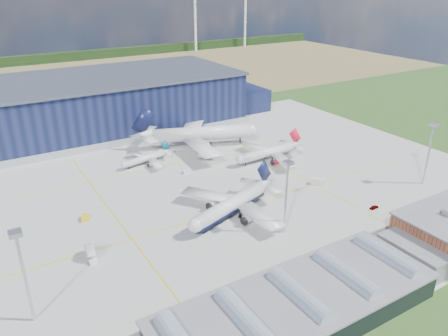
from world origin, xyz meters
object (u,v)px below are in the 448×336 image
(gse_tug_a, at_px, (338,249))
(airliner_red, at_px, (267,148))
(airliner_regional, at_px, (144,155))
(light_mast_center, at_px, (287,186))
(car_a, at_px, (374,207))
(light_mast_west, at_px, (22,263))
(airstair, at_px, (90,253))
(airliner_widebody, at_px, (201,127))
(gse_tug_b, at_px, (85,218))
(car_b, at_px, (443,213))
(gse_cart_b, at_px, (187,172))
(gse_van_a, at_px, (228,199))
(hangar, at_px, (119,103))
(airliner_navy, at_px, (231,198))
(gse_van_b, at_px, (318,182))
(light_mast_east, at_px, (431,144))

(gse_tug_a, bearing_deg, airliner_red, 62.66)
(airliner_regional, bearing_deg, light_mast_center, 91.07)
(airliner_red, bearing_deg, car_a, 94.64)
(light_mast_west, xyz_separation_m, airliner_regional, (54.18, 70.00, -11.54))
(airstair, distance_m, car_a, 89.73)
(airliner_widebody, height_order, gse_tug_b, airliner_widebody)
(light_mast_west, xyz_separation_m, car_b, (120.16, -18.00, -14.83))
(airliner_red, xyz_separation_m, gse_tug_a, (-22.02, -63.03, -4.80))
(gse_tug_a, relative_size, car_b, 1.01)
(car_a, xyz_separation_m, car_b, (15.69, -14.04, 0.02))
(gse_cart_b, bearing_deg, light_mast_west, 139.81)
(gse_van_a, relative_size, car_b, 1.37)
(hangar, height_order, gse_tug_b, hangar)
(airliner_navy, height_order, airliner_widebody, airliner_widebody)
(gse_tug_a, distance_m, gse_van_a, 41.95)
(gse_van_b, bearing_deg, gse_tug_a, -166.59)
(light_mast_west, relative_size, airliner_red, 0.67)
(airliner_red, relative_size, gse_van_b, 7.13)
(gse_van_b, bearing_deg, light_mast_west, 149.35)
(hangar, distance_m, gse_van_a, 100.33)
(airstair, bearing_deg, gse_cart_b, 41.13)
(airliner_widebody, height_order, gse_van_a, airliner_widebody)
(gse_van_a, bearing_deg, airliner_widebody, -15.52)
(hangar, relative_size, car_b, 39.88)
(gse_tug_b, bearing_deg, light_mast_east, -4.03)
(gse_cart_b, bearing_deg, airstair, 137.78)
(airstair, bearing_deg, airliner_navy, 2.67)
(airliner_navy, height_order, airliner_regional, airliner_navy)
(car_a, relative_size, car_b, 0.94)
(airliner_red, xyz_separation_m, gse_van_b, (2.49, -28.24, -4.47))
(gse_van_a, bearing_deg, car_b, -125.31)
(hangar, relative_size, light_mast_center, 6.30)
(airliner_red, height_order, airliner_regional, airliner_red)
(light_mast_east, bearing_deg, light_mast_west, 180.00)
(light_mast_west, relative_size, gse_cart_b, 7.75)
(hangar, height_order, gse_cart_b, hangar)
(light_mast_west, bearing_deg, gse_tug_b, 60.64)
(airliner_widebody, relative_size, airliner_regional, 2.38)
(gse_tug_a, height_order, gse_tug_b, gse_tug_a)
(light_mast_west, xyz_separation_m, light_mast_east, (135.00, 0.00, 0.00))
(car_a, bearing_deg, airliner_red, 2.49)
(light_mast_west, xyz_separation_m, gse_van_a, (66.20, 25.09, -14.35))
(airliner_red, bearing_deg, light_mast_center, 57.09)
(gse_tug_a, relative_size, gse_cart_b, 1.24)
(light_mast_east, height_order, gse_tug_b, light_mast_east)
(gse_cart_b, bearing_deg, car_a, -134.89)
(light_mast_east, height_order, gse_tug_a, light_mast_east)
(gse_van_a, bearing_deg, light_mast_east, -106.74)
(light_mast_center, bearing_deg, gse_van_b, 31.71)
(airliner_red, relative_size, car_a, 10.03)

